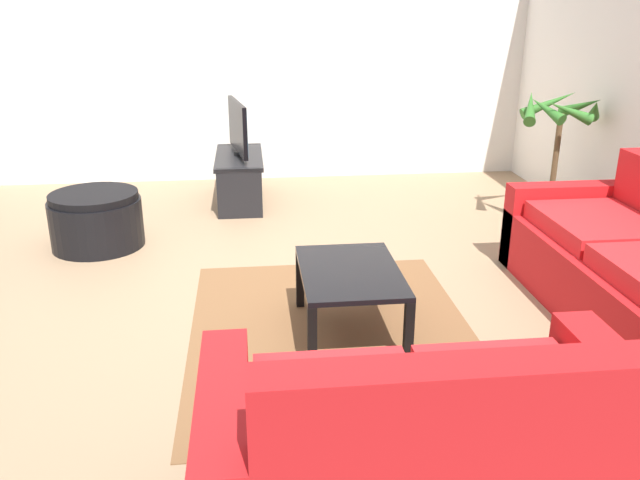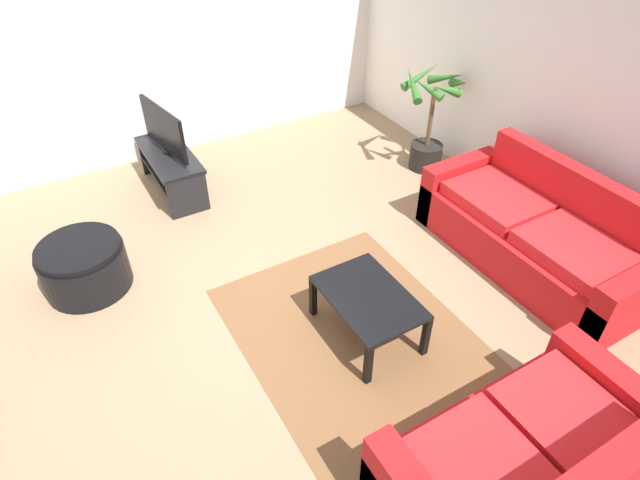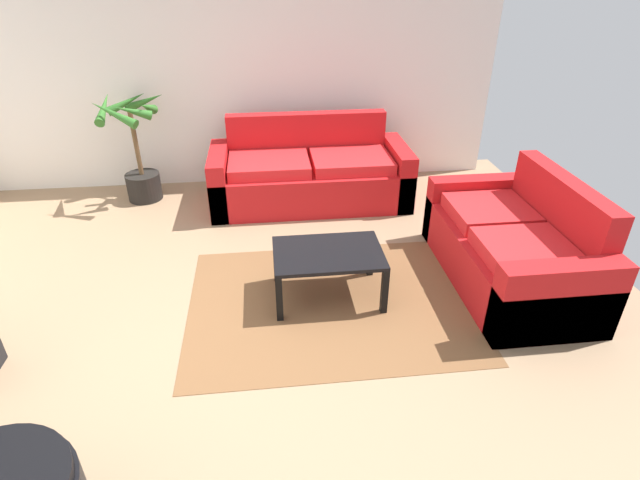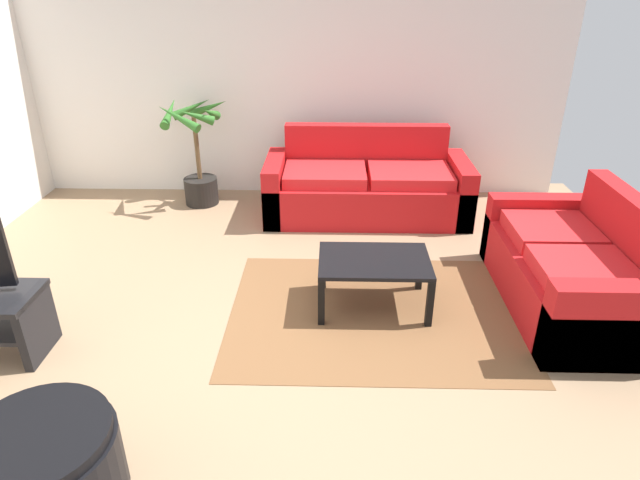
# 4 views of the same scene
# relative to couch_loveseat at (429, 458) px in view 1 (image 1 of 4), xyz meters

# --- Properties ---
(ground_plane) EXTENTS (6.60, 6.60, 0.00)m
(ground_plane) POSITION_rel_couch_loveseat_xyz_m (-2.28, -0.54, -0.30)
(ground_plane) COLOR #937556
(wall_left) EXTENTS (0.06, 6.00, 2.70)m
(wall_left) POSITION_rel_couch_loveseat_xyz_m (-5.28, -0.54, 1.05)
(wall_left) COLOR silver
(wall_left) RESTS_ON ground
(couch_loveseat) EXTENTS (0.90, 1.67, 0.90)m
(couch_loveseat) POSITION_rel_couch_loveseat_xyz_m (0.00, 0.00, 0.00)
(couch_loveseat) COLOR red
(couch_loveseat) RESTS_ON ground
(tv_stand) EXTENTS (1.10, 0.45, 0.47)m
(tv_stand) POSITION_rel_couch_loveseat_xyz_m (-4.36, -0.72, 0.01)
(tv_stand) COLOR black
(tv_stand) RESTS_ON ground
(tv) EXTENTS (0.85, 0.18, 0.52)m
(tv) POSITION_rel_couch_loveseat_xyz_m (-4.36, -0.71, 0.44)
(tv) COLOR black
(tv) RESTS_ON tv_stand
(coffee_table) EXTENTS (0.84, 0.58, 0.41)m
(coffee_table) POSITION_rel_couch_loveseat_xyz_m (-1.54, -0.06, 0.06)
(coffee_table) COLOR black
(coffee_table) RESTS_ON ground
(area_rug) EXTENTS (2.20, 1.70, 0.01)m
(area_rug) POSITION_rel_couch_loveseat_xyz_m (-1.54, -0.16, -0.29)
(area_rug) COLOR brown
(area_rug) RESTS_ON ground
(potted_palm) EXTENTS (0.72, 0.77, 1.18)m
(potted_palm) POSITION_rel_couch_loveseat_xyz_m (-3.35, 2.02, 0.21)
(potted_palm) COLOR black
(potted_palm) RESTS_ON ground
(ottoman) EXTENTS (0.73, 0.73, 0.45)m
(ottoman) POSITION_rel_couch_loveseat_xyz_m (-3.23, -1.86, -0.08)
(ottoman) COLOR black
(ottoman) RESTS_ON ground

